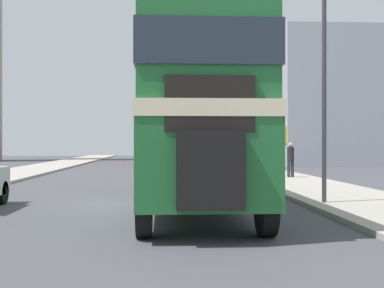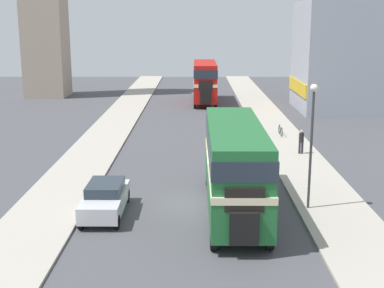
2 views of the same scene
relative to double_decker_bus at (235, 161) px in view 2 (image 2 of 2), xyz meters
name	(u,v)px [view 2 (image 2 of 2)]	position (x,y,z in m)	size (l,w,h in m)	color
ground_plane	(191,204)	(-2.01, 1.03, -2.47)	(120.00, 120.00, 0.00)	#47474C
sidewalk_right	(329,203)	(4.74, 1.03, -2.41)	(3.50, 120.00, 0.12)	#A8A093
sidewalk_left	(54,202)	(-8.76, 1.03, -2.41)	(3.50, 120.00, 0.12)	#A8A093
double_decker_bus	(235,161)	(0.00, 0.00, 0.00)	(2.48, 10.47, 4.14)	#1E602D
bus_distant	(205,79)	(-0.80, 33.95, 0.11)	(2.41, 9.80, 4.35)	#B2140F
car_parked_near	(105,198)	(-5.96, -0.41, -1.70)	(1.75, 4.39, 1.49)	silver
pedestrian_walking	(301,140)	(5.19, 10.74, -1.45)	(0.32, 0.32, 1.60)	#282833
bicycle_on_pavement	(280,130)	(4.74, 16.57, -1.99)	(0.05, 1.76, 0.78)	black
street_lamp	(312,128)	(3.52, 0.20, 1.48)	(0.36, 0.36, 5.86)	#38383D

